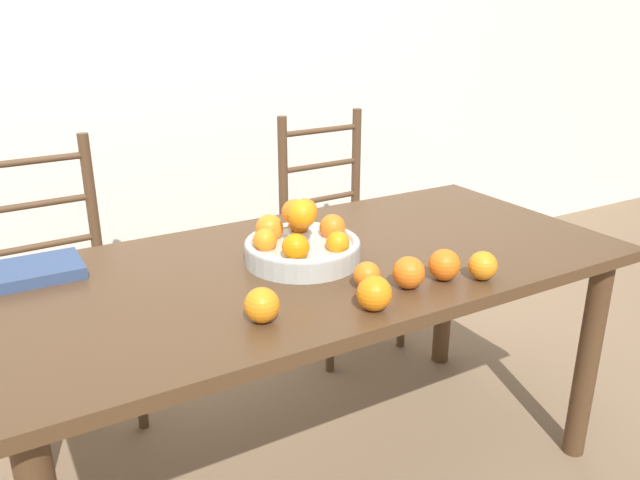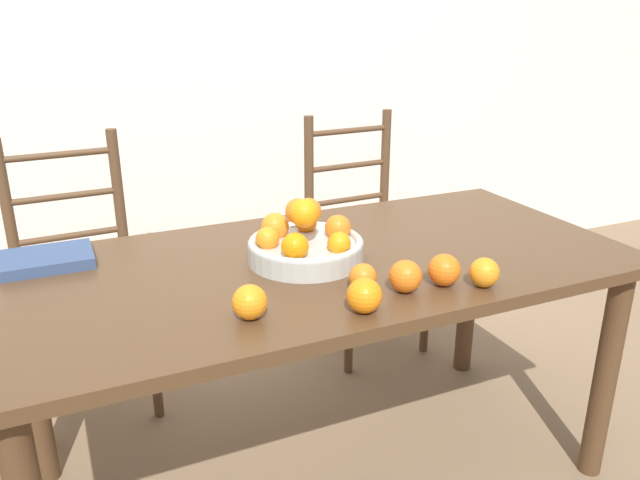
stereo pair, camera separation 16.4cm
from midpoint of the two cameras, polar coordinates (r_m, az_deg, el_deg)
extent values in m
plane|color=#7F664C|center=(2.16, -2.52, -20.58)|extent=(12.00, 12.00, 0.00)
cube|color=silver|center=(3.02, -16.79, 17.37)|extent=(8.00, 0.06, 2.60)
cube|color=#4C331E|center=(1.77, -2.88, -2.34)|extent=(1.77, 0.85, 0.03)
cylinder|color=#4C331E|center=(2.18, 21.33, -10.19)|extent=(0.07, 0.07, 0.71)
cylinder|color=#4C331E|center=(2.08, -28.12, -12.80)|extent=(0.07, 0.07, 0.71)
cylinder|color=#4C331E|center=(2.59, 9.63, -3.99)|extent=(0.07, 0.07, 0.71)
cylinder|color=#B2B7B2|center=(1.74, -4.30, -1.17)|extent=(0.32, 0.32, 0.05)
torus|color=#B2B7B2|center=(1.73, -4.33, -0.33)|extent=(0.32, 0.32, 0.02)
sphere|color=orange|center=(1.78, -1.48, 1.13)|extent=(0.07, 0.07, 0.07)
sphere|color=orange|center=(1.82, -4.43, 1.53)|extent=(0.06, 0.06, 0.06)
sphere|color=orange|center=(1.78, -7.27, 1.02)|extent=(0.08, 0.08, 0.08)
sphere|color=orange|center=(1.70, -7.81, -0.09)|extent=(0.07, 0.07, 0.07)
sphere|color=orange|center=(1.62, -5.13, -0.73)|extent=(0.07, 0.07, 0.07)
sphere|color=orange|center=(1.68, -1.16, -0.32)|extent=(0.06, 0.06, 0.06)
sphere|color=orange|center=(1.71, -4.14, 2.59)|extent=(0.07, 0.07, 0.07)
sphere|color=orange|center=(1.71, -5.10, 2.53)|extent=(0.07, 0.07, 0.07)
sphere|color=orange|center=(1.68, -4.46, 2.35)|extent=(0.08, 0.08, 0.08)
sphere|color=orange|center=(1.57, 1.34, -3.30)|extent=(0.07, 0.07, 0.07)
sphere|color=orange|center=(1.65, 11.94, -2.37)|extent=(0.08, 0.08, 0.08)
sphere|color=orange|center=(1.41, -8.67, -5.99)|extent=(0.08, 0.08, 0.08)
sphere|color=orange|center=(1.57, 5.18, -3.05)|extent=(0.08, 0.08, 0.08)
sphere|color=orange|center=(1.63, 8.50, -2.32)|extent=(0.08, 0.08, 0.08)
sphere|color=orange|center=(1.45, 1.77, -4.97)|extent=(0.08, 0.08, 0.08)
cylinder|color=#513823|center=(2.29, -27.71, -13.43)|extent=(0.04, 0.04, 0.46)
cylinder|color=#513823|center=(2.33, -18.32, -11.36)|extent=(0.04, 0.04, 0.46)
cylinder|color=#513823|center=(2.53, -21.27, -2.23)|extent=(0.04, 0.04, 1.00)
cube|color=#513823|center=(2.34, -24.67, -5.15)|extent=(0.44, 0.42, 0.04)
cylinder|color=#513823|center=(2.46, -25.90, -0.51)|extent=(0.38, 0.05, 0.02)
cylinder|color=#513823|center=(2.41, -26.44, 2.89)|extent=(0.38, 0.05, 0.02)
cylinder|color=#513823|center=(2.38, -27.01, 6.40)|extent=(0.38, 0.05, 0.02)
cylinder|color=#513823|center=(2.54, -0.92, -7.47)|extent=(0.04, 0.04, 0.46)
cylinder|color=#513823|center=(2.74, 5.86, -5.41)|extent=(0.04, 0.04, 0.46)
cylinder|color=#513823|center=(2.71, -5.01, 0.65)|extent=(0.04, 0.04, 1.00)
cylinder|color=#513823|center=(2.90, 1.61, 2.02)|extent=(0.04, 0.04, 1.00)
cube|color=#513823|center=(2.67, 0.44, -0.20)|extent=(0.44, 0.42, 0.04)
cylinder|color=#513823|center=(2.77, -1.62, 3.72)|extent=(0.38, 0.04, 0.02)
cylinder|color=#513823|center=(2.73, -1.65, 6.80)|extent=(0.38, 0.04, 0.02)
cylinder|color=#513823|center=(2.69, -1.68, 9.97)|extent=(0.38, 0.04, 0.02)
cube|color=#334770|center=(1.84, -27.02, -2.57)|extent=(0.24, 0.18, 0.03)
camera|label=1|loc=(0.08, -92.86, -1.05)|focal=35.00mm
camera|label=2|loc=(0.08, 87.14, 1.05)|focal=35.00mm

